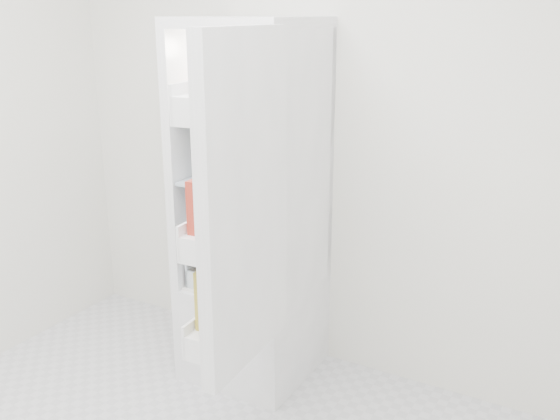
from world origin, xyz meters
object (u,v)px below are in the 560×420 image
Objects in this scene: fridge_door at (239,211)px; red_cabbage at (269,218)px; mushroom_bowl at (233,220)px; refrigerator at (257,248)px.

red_cabbage is at bearing 18.04° from fridge_door.
mushroom_bowl is (-0.23, 0.02, -0.06)m from red_cabbage.
refrigerator is 0.83m from fridge_door.
mushroom_bowl is at bearing 168.43° from refrigerator.
refrigerator is 13.24× the size of mushroom_bowl.
refrigerator is at bearing 23.14° from fridge_door.
red_cabbage is 1.33× the size of mushroom_bowl.
red_cabbage is 0.75m from fridge_door.
red_cabbage is at bearing -4.88° from mushroom_bowl.
fridge_door is at bearing -68.52° from red_cabbage.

